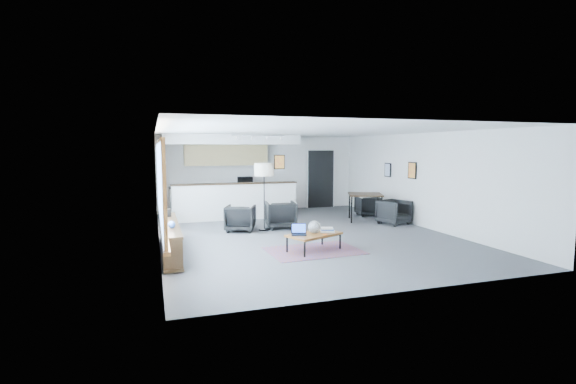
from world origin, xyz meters
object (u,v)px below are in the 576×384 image
object	(u,v)px
coffee_table	(314,235)
laptop	(299,231)
armchair_right	(281,213)
floor_lamp	(264,172)
book_stack	(327,230)
armchair_left	(240,217)
microwave	(245,180)
ceramic_pot	(314,227)
dining_chair_near	(394,213)
dining_table	(365,196)
dining_chair_far	(367,207)

from	to	relation	value
coffee_table	laptop	distance (m)	0.35
armchair_right	floor_lamp	xyz separation A→B (m)	(-0.50, -0.15, 1.15)
book_stack	armchair_left	xyz separation A→B (m)	(-1.40, 2.51, -0.04)
armchair_right	microwave	bearing A→B (deg)	-76.28
armchair_left	ceramic_pot	bearing A→B (deg)	133.93
dining_chair_near	armchair_right	bearing A→B (deg)	152.32
dining_chair_near	microwave	size ratio (longest dim) A/B	1.31
dining_table	dining_chair_near	world-z (taller)	dining_table
book_stack	microwave	distance (m)	5.84
floor_lamp	armchair_left	bearing A→B (deg)	174.24
book_stack	armchair_left	distance (m)	2.87
book_stack	floor_lamp	world-z (taller)	floor_lamp
microwave	armchair_left	bearing A→B (deg)	-99.23
book_stack	coffee_table	bearing A→B (deg)	-165.01
dining_table	microwave	world-z (taller)	microwave
dining_chair_near	dining_table	bearing A→B (deg)	103.46
armchair_right	floor_lamp	distance (m)	1.26
coffee_table	microwave	bearing A→B (deg)	68.58
coffee_table	microwave	xyz separation A→B (m)	(-0.22, 5.86, 0.75)
dining_chair_near	coffee_table	bearing A→B (deg)	-165.97
coffee_table	microwave	distance (m)	5.92
armchair_right	dining_chair_near	bearing A→B (deg)	180.00
dining_table	laptop	bearing A→B (deg)	-136.78
book_stack	floor_lamp	xyz separation A→B (m)	(-0.77, 2.45, 1.13)
ceramic_pot	armchair_right	world-z (taller)	armchair_right
coffee_table	dining_chair_near	distance (m)	4.01
coffee_table	armchair_left	world-z (taller)	armchair_left
armchair_right	floor_lamp	world-z (taller)	floor_lamp
laptop	ceramic_pot	xyz separation A→B (m)	(0.36, 0.01, 0.07)
book_stack	dining_chair_far	world-z (taller)	dining_chair_far
book_stack	armchair_right	bearing A→B (deg)	95.77
floor_lamp	dining_table	xyz separation A→B (m)	(3.26, 0.46, -0.80)
dining_chair_far	armchair_right	bearing A→B (deg)	26.78
dining_chair_far	ceramic_pot	bearing A→B (deg)	56.29
ceramic_pot	dining_chair_far	bearing A→B (deg)	48.51
dining_table	armchair_right	bearing A→B (deg)	-173.50
book_stack	dining_chair_near	xyz separation A→B (m)	(3.00, 2.12, -0.09)
laptop	floor_lamp	size ratio (longest dim) A/B	0.21
laptop	floor_lamp	distance (m)	2.76
coffee_table	microwave	world-z (taller)	microwave
armchair_left	book_stack	bearing A→B (deg)	140.52
armchair_left	armchair_right	distance (m)	1.14
dining_chair_far	dining_chair_near	bearing A→B (deg)	96.76
laptop	dining_chair_near	distance (m)	4.29
book_stack	microwave	size ratio (longest dim) A/B	0.72
ceramic_pot	dining_chair_far	size ratio (longest dim) A/B	0.46
armchair_right	armchair_left	bearing A→B (deg)	12.37
book_stack	dining_chair_far	distance (m)	4.80
armchair_right	dining_table	xyz separation A→B (m)	(2.75, 0.31, 0.35)
ceramic_pot	book_stack	xyz separation A→B (m)	(0.33, 0.07, -0.09)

